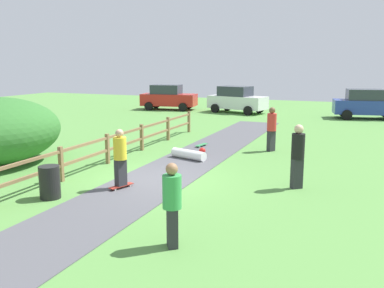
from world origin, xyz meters
name	(u,v)px	position (x,y,z in m)	size (l,w,h in m)	color
ground_plane	(156,180)	(0.00, 0.00, 0.00)	(60.00, 60.00, 0.00)	#568E42
asphalt_path	(156,179)	(0.00, 0.00, 0.01)	(2.40, 28.00, 0.02)	#515156
wooden_fence	(86,152)	(-2.60, 0.00, 0.67)	(0.12, 18.12, 1.10)	olive
trash_bin	(50,182)	(-1.80, -2.75, 0.45)	(0.56, 0.56, 0.90)	black
skater_riding	(120,156)	(-0.48, -1.26, 0.99)	(0.48, 0.82, 1.75)	#B23326
skater_fallen	(190,154)	(-0.10, 3.07, 0.20)	(1.51, 1.34, 0.36)	white
skateboard_loose	(201,145)	(-0.55, 5.49, 0.09)	(0.33, 0.82, 0.08)	#338C4C
bystander_green	(172,201)	(2.58, -4.32, 0.95)	(0.52, 0.52, 1.73)	#2D2D33
bystander_red	(272,127)	(2.45, 5.74, 1.02)	(0.52, 0.52, 1.83)	#2D2D33
bystander_black	(298,153)	(4.26, 0.73, 1.06)	(0.54, 0.54, 1.89)	#2D2D33
parked_car_blue	(367,104)	(6.03, 18.37, 0.96)	(4.44, 2.58, 1.92)	#283D99
parked_car_white	(237,100)	(-2.73, 18.40, 0.96)	(4.48, 2.71, 1.92)	silver
parked_car_red	(168,97)	(-8.23, 18.38, 0.96)	(4.40, 2.46, 1.92)	red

